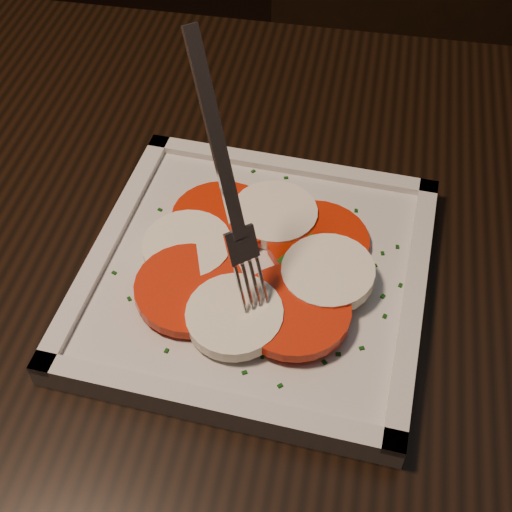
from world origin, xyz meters
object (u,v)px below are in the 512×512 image
at_px(fork, 218,167).
at_px(chair, 404,74).
at_px(table, 332,399).
at_px(plate, 256,276).

bearing_deg(fork, chair, 38.23).
relative_size(table, plate, 4.93).
bearing_deg(chair, fork, -108.70).
xyz_separation_m(table, chair, (0.02, 0.65, -0.12)).
bearing_deg(chair, plate, -106.85).
xyz_separation_m(chair, plate, (-0.10, -0.63, 0.22)).
bearing_deg(table, chair, 87.83).
xyz_separation_m(plate, fork, (-0.02, -0.01, 0.11)).
distance_m(chair, plate, 0.67).
distance_m(table, fork, 0.24).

